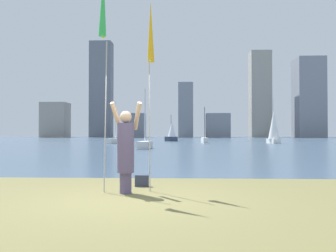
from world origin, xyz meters
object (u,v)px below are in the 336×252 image
(bag, at_px, (142,181))
(sailboat_5, at_px, (274,127))
(person, at_px, (126,148))
(sailboat_1, at_px, (172,131))
(sailboat_2, at_px, (145,144))
(sailboat_4, at_px, (115,141))
(kite_flag_right, at_px, (151,36))
(sailboat_0, at_px, (205,140))
(kite_flag_left, at_px, (103,8))

(bag, relative_size, sailboat_5, 0.06)
(person, distance_m, sailboat_1, 48.11)
(sailboat_2, bearing_deg, sailboat_4, 109.84)
(sailboat_2, distance_m, sailboat_4, 14.24)
(person, relative_size, bag, 6.02)
(sailboat_4, bearing_deg, kite_flag_right, -78.26)
(sailboat_0, relative_size, sailboat_4, 0.93)
(person, xyz_separation_m, kite_flag_right, (0.48, 0.47, 2.47))
(sailboat_0, distance_m, sailboat_1, 10.00)
(sailboat_2, xyz_separation_m, sailboat_4, (-4.83, 13.39, 0.00))
(kite_flag_left, bearing_deg, person, 4.62)
(sailboat_0, xyz_separation_m, sailboat_2, (-5.68, -17.54, -0.03))
(kite_flag_right, height_order, sailboat_4, sailboat_4)
(kite_flag_right, distance_m, sailboat_4, 35.46)
(person, relative_size, kite_flag_left, 0.41)
(sailboat_5, bearing_deg, sailboat_1, 139.70)
(person, bearing_deg, sailboat_1, 98.98)
(person, bearing_deg, sailboat_2, 103.17)
(sailboat_5, bearing_deg, kite_flag_left, -108.35)
(sailboat_2, bearing_deg, bag, -84.20)
(bag, relative_size, sailboat_2, 0.07)
(kite_flag_right, height_order, sailboat_0, sailboat_0)
(bag, bearing_deg, sailboat_4, 101.51)
(kite_flag_right, xyz_separation_m, sailboat_0, (3.32, 38.74, -3.03))
(sailboat_0, bearing_deg, sailboat_5, -12.30)
(sailboat_2, bearing_deg, sailboat_1, 87.31)
(kite_flag_right, bearing_deg, sailboat_2, 96.34)
(kite_flag_right, height_order, sailboat_1, kite_flag_right)
(kite_flag_left, xyz_separation_m, sailboat_4, (-6.23, 35.10, -3.53))
(person, distance_m, sailboat_0, 39.40)
(sailboat_0, bearing_deg, kite_flag_left, -96.22)
(sailboat_1, bearing_deg, kite_flag_right, -88.66)
(kite_flag_left, height_order, sailboat_0, kite_flag_left)
(kite_flag_left, bearing_deg, sailboat_5, 71.65)
(sailboat_0, height_order, sailboat_5, sailboat_5)
(kite_flag_left, relative_size, sailboat_1, 1.20)
(sailboat_1, bearing_deg, sailboat_5, -40.30)
(sailboat_1, distance_m, sailboat_5, 16.51)
(sailboat_4, bearing_deg, sailboat_5, 7.25)
(kite_flag_left, bearing_deg, sailboat_4, 100.07)
(kite_flag_right, bearing_deg, sailboat_0, 85.10)
(bag, distance_m, sailboat_1, 47.10)
(sailboat_2, distance_m, sailboat_5, 21.03)
(sailboat_1, relative_size, sailboat_4, 0.81)
(kite_flag_left, distance_m, kite_flag_right, 1.18)
(kite_flag_left, bearing_deg, kite_flag_right, 27.96)
(person, xyz_separation_m, sailboat_2, (-1.88, 21.67, -0.59))
(person, height_order, kite_flag_right, kite_flag_right)
(kite_flag_left, xyz_separation_m, sailboat_0, (4.28, 39.25, -3.50))
(sailboat_2, relative_size, sailboat_5, 0.88)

